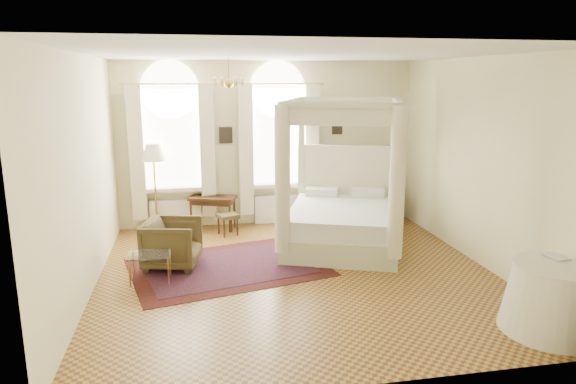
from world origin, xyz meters
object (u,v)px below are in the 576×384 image
coffee_table (150,257)px  floor_lamp (153,157)px  side_table (554,298)px  armchair (172,243)px  nightstand (379,205)px  stool (228,218)px  writing_desk (213,201)px  canopy_bed (342,214)px

coffee_table → floor_lamp: floor_lamp is taller
side_table → armchair: bearing=146.2°
nightstand → stool: nightstand is taller
writing_desk → coffee_table: writing_desk is taller
nightstand → floor_lamp: size_ratio=0.37×
floor_lamp → armchair: bearing=-79.8°
canopy_bed → floor_lamp: 3.74m
nightstand → coffee_table: 5.21m
coffee_table → side_table: 5.42m
canopy_bed → writing_desk: canopy_bed is taller
armchair → canopy_bed: bearing=-68.0°
stool → armchair: armchair is taller
coffee_table → floor_lamp: 2.80m
armchair → stool: bearing=-20.1°
nightstand → coffee_table: size_ratio=1.01×
canopy_bed → writing_desk: (-2.21, 1.52, -0.02)m
armchair → side_table: (4.53, -3.03, 0.02)m
nightstand → armchair: size_ratio=0.77×
writing_desk → coffee_table: size_ratio=1.54×
armchair → floor_lamp: bearing=23.0°
stool → floor_lamp: size_ratio=0.26×
armchair → coffee_table: size_ratio=1.31×
side_table → stool: bearing=127.8°
canopy_bed → side_table: bearing=-65.7°
floor_lamp → stool: bearing=-19.0°
side_table → floor_lamp: bearing=134.2°
writing_desk → armchair: size_ratio=1.18×
stool → floor_lamp: bearing=161.0°
writing_desk → side_table: size_ratio=0.82×
canopy_bed → nightstand: 2.00m
stool → coffee_table: 2.48m
writing_desk → nightstand: bearing=-0.1°
stool → side_table: bearing=-52.2°
floor_lamp → canopy_bed: bearing=-24.7°
armchair → coffee_table: 0.66m
canopy_bed → nightstand: size_ratio=4.44×
nightstand → floor_lamp: bearing=179.9°
nightstand → armchair: (-4.23, -1.98, 0.06)m
canopy_bed → floor_lamp: (-3.30, 1.52, 0.90)m
canopy_bed → armchair: size_ratio=3.43×
coffee_table → nightstand: bearing=29.4°
writing_desk → coffee_table: 2.78m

